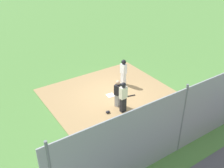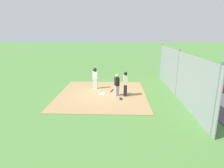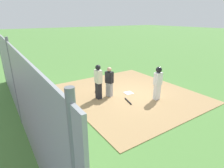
{
  "view_description": "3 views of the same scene",
  "coord_description": "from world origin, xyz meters",
  "px_view_note": "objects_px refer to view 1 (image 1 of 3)",
  "views": [
    {
      "loc": [
        -7.21,
        -10.97,
        8.31
      ],
      "look_at": [
        -0.04,
        -0.23,
        0.93
      ],
      "focal_mm": 41.94,
      "sensor_mm": 36.0,
      "label": 1
    },
    {
      "loc": [
        -13.58,
        -1.26,
        4.54
      ],
      "look_at": [
        -0.27,
        -0.75,
        0.89
      ],
      "focal_mm": 31.08,
      "sensor_mm": 36.0,
      "label": 2
    },
    {
      "loc": [
        7.25,
        -5.94,
        3.96
      ],
      "look_at": [
        -0.19,
        -0.97,
        0.7
      ],
      "focal_mm": 29.43,
      "sensor_mm": 36.0,
      "label": 3
    }
  ],
  "objects_px": {
    "runner": "(123,70)",
    "baseball_bat": "(129,96)",
    "umpire": "(123,97)",
    "catcher": "(118,93)",
    "home_plate": "(111,95)",
    "catcher_mask": "(108,112)"
  },
  "relations": [
    {
      "from": "catcher",
      "to": "runner",
      "type": "bearing_deg",
      "value": -65.03
    },
    {
      "from": "baseball_bat",
      "to": "catcher_mask",
      "type": "relative_size",
      "value": 3.12
    },
    {
      "from": "umpire",
      "to": "baseball_bat",
      "type": "distance_m",
      "value": 1.79
    },
    {
      "from": "catcher_mask",
      "to": "umpire",
      "type": "bearing_deg",
      "value": -22.46
    },
    {
      "from": "home_plate",
      "to": "baseball_bat",
      "type": "height_order",
      "value": "baseball_bat"
    },
    {
      "from": "home_plate",
      "to": "runner",
      "type": "distance_m",
      "value": 1.84
    },
    {
      "from": "home_plate",
      "to": "umpire",
      "type": "distance_m",
      "value": 1.96
    },
    {
      "from": "home_plate",
      "to": "catcher",
      "type": "bearing_deg",
      "value": -102.77
    },
    {
      "from": "runner",
      "to": "catcher",
      "type": "bearing_deg",
      "value": 44.81
    },
    {
      "from": "catcher",
      "to": "umpire",
      "type": "relative_size",
      "value": 0.89
    },
    {
      "from": "runner",
      "to": "baseball_bat",
      "type": "relative_size",
      "value": 2.27
    },
    {
      "from": "umpire",
      "to": "baseball_bat",
      "type": "xyz_separation_m",
      "value": [
        1.18,
        1.0,
        -0.9
      ]
    },
    {
      "from": "baseball_bat",
      "to": "catcher_mask",
      "type": "bearing_deg",
      "value": 34.04
    },
    {
      "from": "catcher",
      "to": "catcher_mask",
      "type": "xyz_separation_m",
      "value": [
        -0.83,
        -0.29,
        -0.76
      ]
    },
    {
      "from": "home_plate",
      "to": "umpire",
      "type": "height_order",
      "value": "umpire"
    },
    {
      "from": "home_plate",
      "to": "catcher_mask",
      "type": "xyz_separation_m",
      "value": [
        -1.08,
        -1.39,
        0.05
      ]
    },
    {
      "from": "catcher_mask",
      "to": "runner",
      "type": "bearing_deg",
      "value": 39.59
    },
    {
      "from": "baseball_bat",
      "to": "catcher_mask",
      "type": "distance_m",
      "value": 2.05
    },
    {
      "from": "catcher_mask",
      "to": "home_plate",
      "type": "bearing_deg",
      "value": 52.01
    },
    {
      "from": "umpire",
      "to": "catcher_mask",
      "type": "height_order",
      "value": "umpire"
    },
    {
      "from": "home_plate",
      "to": "catcher",
      "type": "relative_size",
      "value": 0.28
    },
    {
      "from": "runner",
      "to": "baseball_bat",
      "type": "bearing_deg",
      "value": 65.83
    }
  ]
}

